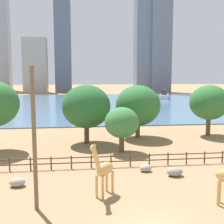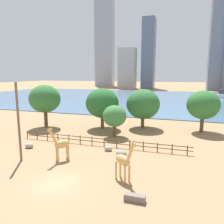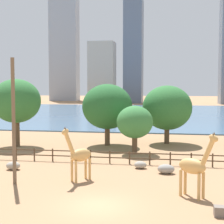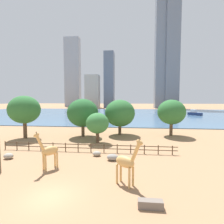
# 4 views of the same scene
# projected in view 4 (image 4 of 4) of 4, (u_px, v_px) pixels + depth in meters

# --- Properties ---
(ground_plane) EXTENTS (400.00, 400.00, 0.00)m
(ground_plane) POSITION_uv_depth(u_px,v_px,m) (118.00, 114.00, 93.29)
(ground_plane) COLOR #9E7551
(harbor_water) EXTENTS (180.00, 86.00, 0.20)m
(harbor_water) POSITION_uv_depth(u_px,v_px,m) (118.00, 114.00, 90.31)
(harbor_water) COLOR #476B8C
(harbor_water) RESTS_ON ground
(giraffe_tall) EXTENTS (2.19, 2.51, 4.44)m
(giraffe_tall) POSITION_uv_depth(u_px,v_px,m) (49.00, 151.00, 19.44)
(giraffe_tall) COLOR tan
(giraffe_tall) RESTS_ON ground
(giraffe_companion) EXTENTS (2.71, 2.15, 4.60)m
(giraffe_companion) POSITION_uv_depth(u_px,v_px,m) (126.00, 162.00, 15.77)
(giraffe_companion) COLOR tan
(giraffe_companion) RESTS_ON ground
(boulder_near_fence) EXTENTS (1.29, 0.98, 0.73)m
(boulder_near_fence) POSITION_uv_depth(u_px,v_px,m) (9.00, 156.00, 22.92)
(boulder_near_fence) COLOR gray
(boulder_near_fence) RESTS_ON ground
(boulder_by_pole) EXTENTS (1.47, 1.07, 0.80)m
(boulder_by_pole) POSITION_uv_depth(u_px,v_px,m) (112.00, 157.00, 22.32)
(boulder_by_pole) COLOR gray
(boulder_by_pole) RESTS_ON ground
(boulder_small) EXTENTS (1.15, 0.90, 0.67)m
(boulder_small) POSITION_uv_depth(u_px,v_px,m) (97.00, 154.00, 24.05)
(boulder_small) COLOR gray
(boulder_small) RESTS_ON ground
(feeding_trough) EXTENTS (1.80, 0.60, 0.60)m
(feeding_trough) POSITION_uv_depth(u_px,v_px,m) (150.00, 204.00, 12.54)
(feeding_trough) COLOR #72665B
(feeding_trough) RESTS_ON ground
(enclosure_fence) EXTENTS (26.12, 0.14, 1.30)m
(enclosure_fence) POSITION_uv_depth(u_px,v_px,m) (86.00, 147.00, 25.82)
(enclosure_fence) COLOR #4C3826
(enclosure_fence) RESTS_ON ground
(tree_left_large) EXTENTS (6.10, 6.10, 8.49)m
(tree_left_large) POSITION_uv_depth(u_px,v_px,m) (24.00, 110.00, 34.53)
(tree_left_large) COLOR brown
(tree_left_large) RESTS_ON ground
(tree_center_broad) EXTENTS (6.50, 6.50, 7.69)m
(tree_center_broad) POSITION_uv_depth(u_px,v_px,m) (120.00, 113.00, 37.93)
(tree_center_broad) COLOR brown
(tree_center_broad) RESTS_ON ground
(tree_right_tall) EXTENTS (4.06, 4.06, 5.40)m
(tree_right_tall) POSITION_uv_depth(u_px,v_px,m) (97.00, 123.00, 30.93)
(tree_right_tall) COLOR brown
(tree_right_tall) RESTS_ON ground
(tree_left_small) EXTENTS (6.40, 6.40, 7.87)m
(tree_left_small) POSITION_uv_depth(u_px,v_px,m) (83.00, 113.00, 36.08)
(tree_left_small) COLOR brown
(tree_left_small) RESTS_ON ground
(tree_right_small) EXTENTS (5.82, 5.82, 7.70)m
(tree_right_small) POSITION_uv_depth(u_px,v_px,m) (171.00, 112.00, 36.92)
(tree_right_small) COLOR brown
(tree_right_small) RESTS_ON ground
(boat_ferry) EXTENTS (5.64, 8.61, 3.56)m
(boat_ferry) POSITION_uv_depth(u_px,v_px,m) (169.00, 110.00, 101.00)
(boat_ferry) COLOR silver
(boat_ferry) RESTS_ON harbor_water
(boat_sailboat) EXTENTS (5.77, 6.28, 2.77)m
(boat_sailboat) POSITION_uv_depth(u_px,v_px,m) (195.00, 113.00, 82.31)
(boat_sailboat) COLOR navy
(boat_sailboat) RESTS_ON harbor_water
(skyline_tower_needle) EXTENTS (10.98, 8.40, 95.52)m
(skyline_tower_needle) POSITION_uv_depth(u_px,v_px,m) (172.00, 50.00, 142.30)
(skyline_tower_needle) COLOR slate
(skyline_tower_needle) RESTS_ON ground
(skyline_block_central) EXTENTS (8.60, 12.15, 48.93)m
(skyline_block_central) POSITION_uv_depth(u_px,v_px,m) (109.00, 80.00, 155.75)
(skyline_block_central) COLOR slate
(skyline_block_central) RESTS_ON ground
(skyline_tower_glass) EXTENTS (12.06, 9.82, 28.67)m
(skyline_tower_glass) POSITION_uv_depth(u_px,v_px,m) (92.00, 92.00, 153.80)
(skyline_tower_glass) COLOR #ADA89E
(skyline_tower_glass) RESTS_ON ground
(skyline_block_left) EXTENTS (15.42, 8.24, 70.19)m
(skyline_block_left) POSITION_uv_depth(u_px,v_px,m) (73.00, 73.00, 180.59)
(skyline_block_left) COLOR #939EAD
(skyline_block_left) RESTS_ON ground
(skyline_block_right) EXTENTS (8.14, 9.99, 101.42)m
(skyline_block_right) POSITION_uv_depth(u_px,v_px,m) (160.00, 47.00, 145.11)
(skyline_block_right) COLOR slate
(skyline_block_right) RESTS_ON ground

